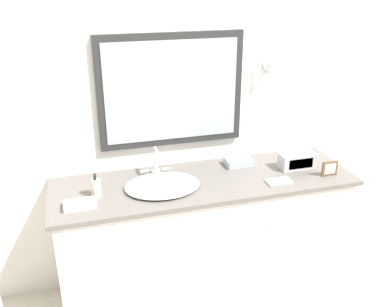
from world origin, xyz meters
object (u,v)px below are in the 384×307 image
(sink_basin, at_px, (162,184))
(soap_bottle, at_px, (96,187))
(picture_frame, at_px, (330,168))
(appliance_box, at_px, (297,161))

(sink_basin, relative_size, soap_bottle, 3.14)
(sink_basin, xyz_separation_m, picture_frame, (1.12, -0.15, 0.03))
(sink_basin, relative_size, appliance_box, 1.91)
(soap_bottle, distance_m, appliance_box, 1.38)
(appliance_box, bearing_deg, soap_bottle, -178.74)
(soap_bottle, bearing_deg, sink_basin, 0.17)
(sink_basin, height_order, picture_frame, sink_basin)
(sink_basin, bearing_deg, appliance_box, 1.72)
(sink_basin, bearing_deg, soap_bottle, -179.83)
(appliance_box, xyz_separation_m, picture_frame, (0.15, -0.17, -0.00))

